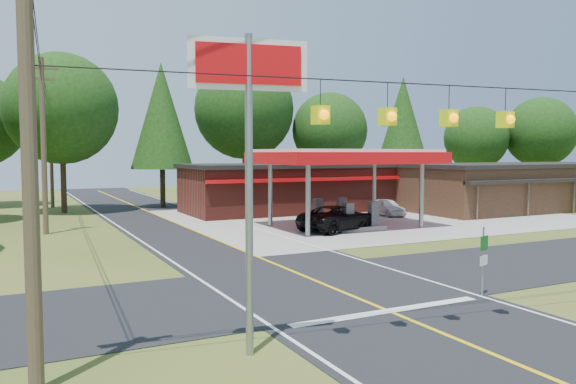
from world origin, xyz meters
name	(u,v)px	position (x,y,z in m)	size (l,w,h in m)	color
ground	(326,286)	(0.00, 0.00, 0.00)	(120.00, 120.00, 0.00)	#3E501C
main_highway	(326,286)	(0.00, 0.00, 0.01)	(8.00, 120.00, 0.02)	black
cross_road	(326,285)	(0.00, 0.00, 0.01)	(70.00, 7.00, 0.02)	black
lane_center_yellow	(326,285)	(0.00, 0.00, 0.03)	(0.15, 110.00, 0.00)	yellow
gas_canopy	(345,159)	(9.00, 13.00, 4.27)	(10.60, 7.40, 4.88)	gray
convenience_store	(288,187)	(10.00, 22.98, 1.92)	(16.40, 7.55, 3.80)	maroon
strip_building	(521,186)	(28.00, 15.98, 1.91)	(20.40, 8.75, 3.80)	#3D2519
utility_pole_near_left	(28,124)	(-9.50, -5.00, 5.20)	(1.80, 0.30, 10.00)	#473828
utility_pole_far_left	(43,143)	(-8.00, 18.00, 5.20)	(1.80, 0.30, 10.00)	#473828
utility_pole_north	(51,152)	(-6.50, 35.00, 4.75)	(0.30, 0.30, 9.50)	#473828
overhead_beacons	(419,88)	(-1.00, -6.00, 6.21)	(17.04, 2.04, 1.03)	black
treeline_backdrop	(169,114)	(0.82, 24.01, 7.49)	(70.27, 51.59, 13.30)	#332316
suv_car	(339,218)	(7.74, 11.68, 0.75)	(5.42, 5.42, 1.51)	black
sedan_car	(387,207)	(15.22, 17.00, 0.63)	(3.67, 3.67, 1.25)	silver
big_stop_sign	(249,116)	(-5.00, -5.01, 5.47)	(2.67, 0.61, 7.29)	gray
route_sign_post	(484,255)	(3.80, -3.52, 1.36)	(0.45, 0.17, 2.28)	gray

